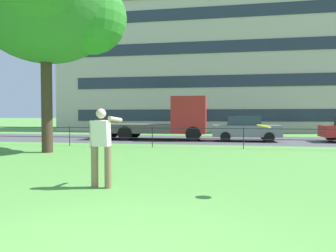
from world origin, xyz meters
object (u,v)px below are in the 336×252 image
(person_thrower, at_px, (101,145))
(car_grey_left, at_px, (245,128))
(flatbed_truck_right, at_px, (166,121))
(apartment_building_background, at_px, (209,71))
(frisbee, at_px, (264,126))

(person_thrower, distance_m, car_grey_left, 13.54)
(flatbed_truck_right, height_order, apartment_building_background, apartment_building_background)
(flatbed_truck_right, xyz_separation_m, car_grey_left, (4.92, -0.28, -0.44))
(person_thrower, height_order, frisbee, person_thrower)
(person_thrower, relative_size, car_grey_left, 0.43)
(frisbee, height_order, car_grey_left, car_grey_left)
(person_thrower, xyz_separation_m, apartment_building_background, (1.21, 28.17, 5.55))
(apartment_building_background, bearing_deg, person_thrower, -92.47)
(person_thrower, bearing_deg, frisbee, -2.83)
(person_thrower, height_order, car_grey_left, person_thrower)
(flatbed_truck_right, height_order, car_grey_left, flatbed_truck_right)
(frisbee, xyz_separation_m, apartment_building_background, (-2.19, 28.33, 5.11))
(person_thrower, xyz_separation_m, car_grey_left, (4.04, 12.92, -0.16))
(person_thrower, height_order, apartment_building_background, apartment_building_background)
(person_thrower, relative_size, flatbed_truck_right, 0.24)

